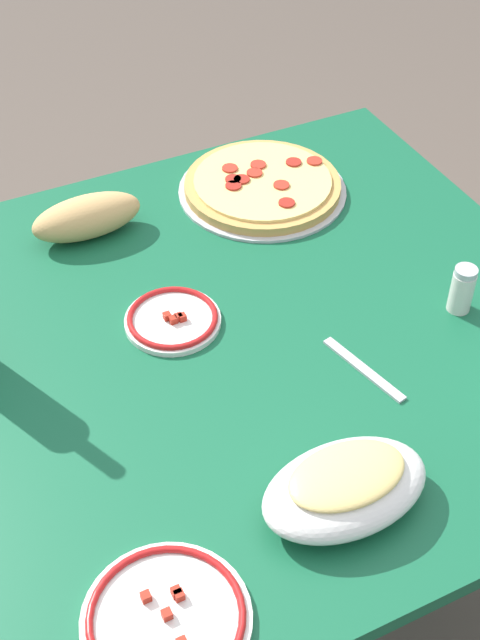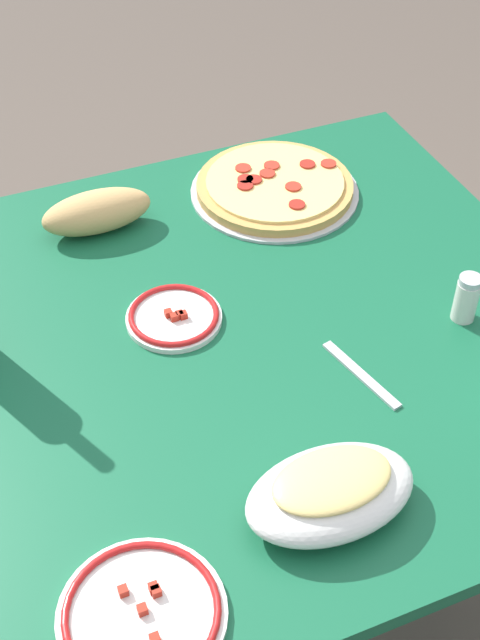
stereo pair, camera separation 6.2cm
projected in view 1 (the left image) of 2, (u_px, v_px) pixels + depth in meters
The scene contains 9 objects.
ground_plane at pixel (240, 568), 1.94m from camera, with size 8.00×8.00×0.00m, color brown.
dining_table at pixel (240, 379), 1.52m from camera, with size 1.16×1.08×0.73m.
pepperoni_pizza at pixel (262, 186), 1.72m from camera, with size 0.33×0.33×0.03m.
baked_pasta_dish at pixel (345, 486), 1.17m from camera, with size 0.24×0.15×0.08m.
side_plate_near at pixel (166, 618), 1.06m from camera, with size 0.21×0.21×0.02m.
side_plate_far at pixel (173, 319), 1.45m from camera, with size 0.16×0.16×0.02m.
bread_loaf at pixel (87, 217), 1.61m from camera, with size 0.21×0.09×0.08m, color tan.
spice_shaker at pixel (462, 289), 1.45m from camera, with size 0.04×0.04×0.09m.
fork_left at pixel (364, 369), 1.38m from camera, with size 0.17×0.02×0.01m, color #B7B7BC.
Camera 1 is at (-0.45, -0.93, 1.73)m, focal length 48.93 mm.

